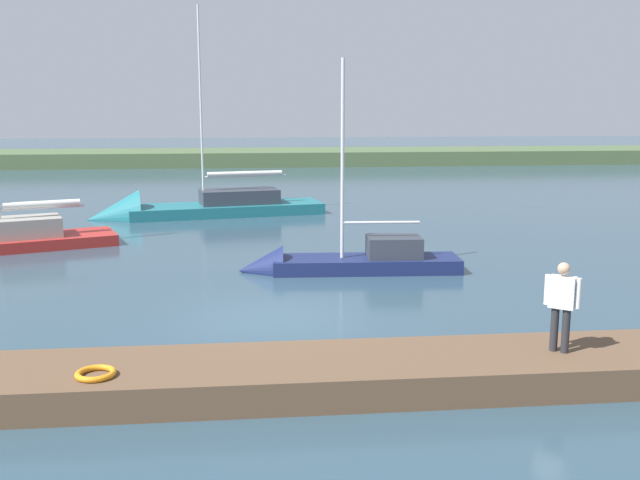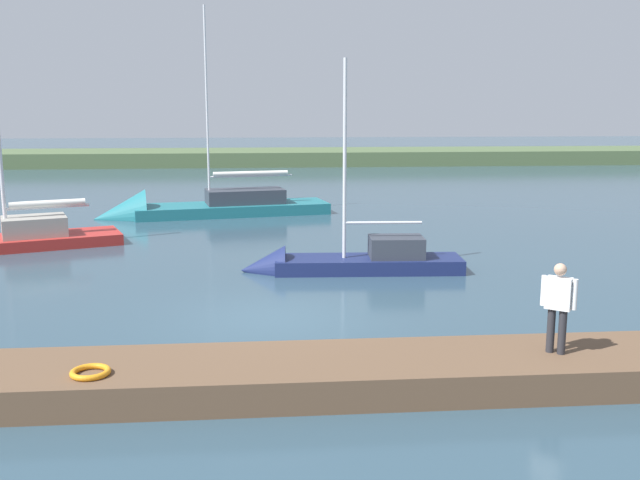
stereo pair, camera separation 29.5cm
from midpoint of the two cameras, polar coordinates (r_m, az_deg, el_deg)
name	(u,v)px [view 2 (the right image)]	position (r m, az deg, el deg)	size (l,w,h in m)	color
ground_plane	(272,318)	(16.86, -3.39, -6.29)	(200.00, 200.00, 0.00)	#2D4756
far_shoreline	(261,164)	(62.29, -4.60, 6.08)	(180.00, 8.00, 2.40)	#4C603D
dock_pier	(276,376)	(12.63, -2.82, -10.82)	(20.34, 2.10, 0.57)	brown
life_ring_buoy	(90,372)	(12.40, -17.24, -10.06)	(0.66, 0.66, 0.10)	orange
sailboat_inner_slip	(194,213)	(32.91, -9.79, 2.12)	(10.80, 4.44, 10.50)	#1E6B75
sailboat_near_dock	(341,266)	(21.51, 2.11, -2.12)	(6.72, 1.83, 6.97)	navy
person_on_dock	(558,302)	(13.32, 19.13, -4.72)	(0.52, 0.44, 1.64)	#28282D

